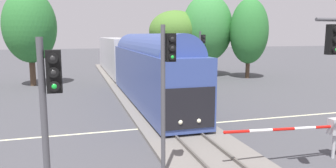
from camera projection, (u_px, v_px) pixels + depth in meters
The scene contains 12 objects.
ground_plane at pixel (174, 126), 19.02m from camera, with size 220.00×220.00×0.00m, color #47474C.
road_centre_stripe at pixel (174, 126), 19.02m from camera, with size 44.00×0.20×0.01m.
railway_track at pixel (174, 125), 19.01m from camera, with size 4.40×80.00×0.32m.
commuter_train at pixel (129, 59), 33.75m from camera, with size 3.04×40.35×5.16m.
crossing_gate_near at pixel (323, 128), 13.72m from camera, with size 5.89×0.40×1.80m.
traffic_signal_far_side at pixel (201, 53), 27.82m from camera, with size 0.53×0.38×5.70m.
traffic_signal_near_left at pixel (50, 112), 7.51m from camera, with size 0.53×0.38×5.36m.
traffic_signal_median at pixel (167, 79), 11.39m from camera, with size 0.53×0.38×5.76m.
elm_centre_background at pixel (175, 31), 41.60m from camera, with size 6.82×6.82×8.51m.
oak_far_right at pixel (207, 28), 41.25m from camera, with size 6.50×6.50×10.57m.
oak_behind_train at pixel (30, 27), 33.15m from camera, with size 5.40×5.40×10.04m.
maple_right_background at pixel (249, 31), 39.13m from camera, with size 4.67×4.67×9.80m.
Camera 1 is at (-5.48, -17.58, 5.41)m, focal length 34.11 mm.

